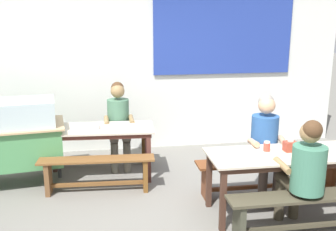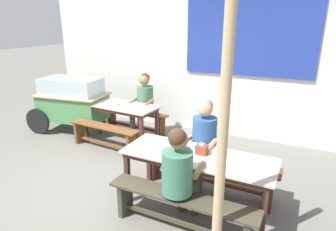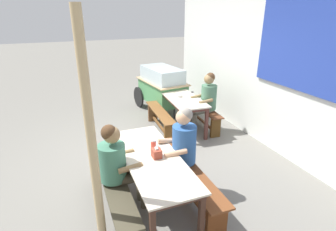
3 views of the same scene
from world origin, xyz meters
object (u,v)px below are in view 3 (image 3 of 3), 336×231
person_center_facing (206,99)px  person_near_front (118,163)px  dining_table_near (152,162)px  condiment_jar (153,144)px  person_right_near_table (180,146)px  bench_far_front (160,119)px  bench_far_back (202,113)px  dining_table_far (182,101)px  bench_near_front (116,192)px  bench_near_back (186,176)px  tissue_box (157,153)px  soup_bowl (179,96)px  wooden_support_post (92,146)px  food_cart (162,86)px

person_center_facing → person_near_front: (1.79, -2.27, -0.02)m
dining_table_near → condiment_jar: (-0.24, 0.10, 0.13)m
person_right_near_table → bench_far_front: bearing=166.9°
bench_far_front → person_near_front: 2.55m
bench_far_back → person_center_facing: (0.27, -0.09, 0.44)m
dining_table_near → bench_far_back: (-2.11, 1.93, -0.37)m
dining_table_far → bench_near_front: 2.90m
person_right_near_table → person_near_front: 0.88m
bench_near_front → person_right_near_table: size_ratio=1.32×
bench_near_back → person_near_front: person_near_front is taller
person_right_near_table → tissue_box: person_right_near_table is taller
tissue_box → soup_bowl: bearing=149.2°
wooden_support_post → condiment_jar: bearing=129.7°
person_right_near_table → wooden_support_post: wooden_support_post is taller
person_near_front → bench_far_front: bearing=147.4°
bench_near_front → person_right_near_table: person_right_near_table is taller
dining_table_near → food_cart: 3.64m
bench_far_back → person_near_front: bearing=-48.9°
food_cart → person_center_facing: size_ratio=1.44×
dining_table_near → person_center_facing: size_ratio=1.45×
bench_near_front → food_cart: (-3.35, 1.92, 0.36)m
bench_near_back → condiment_jar: (-0.24, -0.40, 0.47)m
bench_far_back → person_right_near_table: person_right_near_table is taller
bench_far_front → soup_bowl: bearing=91.0°
dining_table_far → person_near_front: (2.09, -1.86, 0.06)m
condiment_jar → wooden_support_post: 1.23m
dining_table_near → condiment_jar: 0.29m
person_center_facing → tissue_box: 2.59m
bench_far_front → bench_near_back: (2.18, -0.42, 0.02)m
bench_far_front → dining_table_near: bearing=-23.1°
wooden_support_post → tissue_box: bearing=119.2°
tissue_box → condiment_jar: bearing=169.6°
bench_near_back → wooden_support_post: bearing=-69.3°
dining_table_far → person_right_near_table: (2.05, -0.99, 0.09)m
bench_near_back → wooden_support_post: 1.67m
bench_near_front → person_center_facing: 3.01m
person_near_front → bench_far_back: bearing=131.1°
person_right_near_table → wooden_support_post: size_ratio=0.51×
dining_table_near → person_near_front: 0.44m
tissue_box → bench_near_front: bearing=-93.2°
soup_bowl → bench_near_back: bearing=-21.6°
food_cart → condiment_jar: food_cart is taller
bench_near_front → soup_bowl: size_ratio=13.59×
bench_near_back → soup_bowl: size_ratio=14.91×
bench_near_back → condiment_jar: bearing=-120.8°
person_near_front → tissue_box: (0.08, 0.48, 0.08)m
person_right_near_table → soup_bowl: (-2.09, 0.93, 0.01)m
dining_table_near → bench_near_back: dining_table_near is taller
soup_bowl → wooden_support_post: 3.46m
bench_near_back → person_near_front: (-0.06, -0.93, 0.40)m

